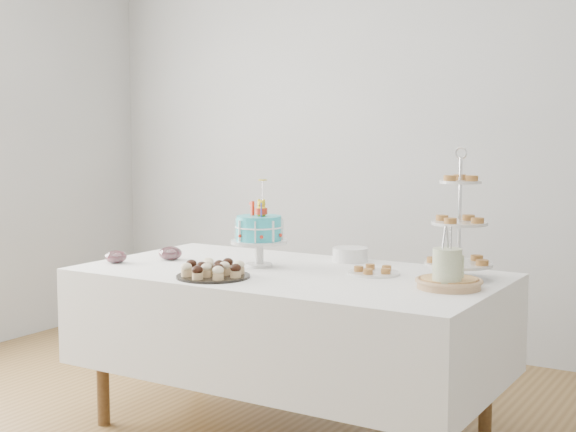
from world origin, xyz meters
The scene contains 11 objects.
walls centered at (0.00, 0.00, 1.35)m, with size 5.04×4.04×2.70m.
table centered at (0.00, 0.30, 0.54)m, with size 1.92×1.02×0.77m.
birthday_cake centered at (-0.18, 0.33, 0.88)m, with size 0.27×0.27×0.41m.
cupcake_tray centered at (-0.20, -0.01, 0.81)m, with size 0.33×0.33×0.07m.
pie centered at (0.77, 0.29, 0.79)m, with size 0.28×0.28×0.04m.
tiered_stand centered at (0.73, 0.53, 1.01)m, with size 0.30×0.30×0.57m.
plate_stack centered at (0.11, 0.70, 0.80)m, with size 0.17×0.17×0.07m.
pastry_plate centered at (0.37, 0.43, 0.79)m, with size 0.23×0.23×0.03m.
jam_bowl_a centered at (-0.84, 0.06, 0.80)m, with size 0.11×0.11×0.06m.
jam_bowl_b centered at (-0.67, 0.27, 0.80)m, with size 0.12×0.12×0.07m.
utensil_pitcher centered at (0.78, 0.24, 0.86)m, with size 0.12×0.12×0.26m.
Camera 1 is at (1.89, -2.80, 1.41)m, focal length 50.00 mm.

